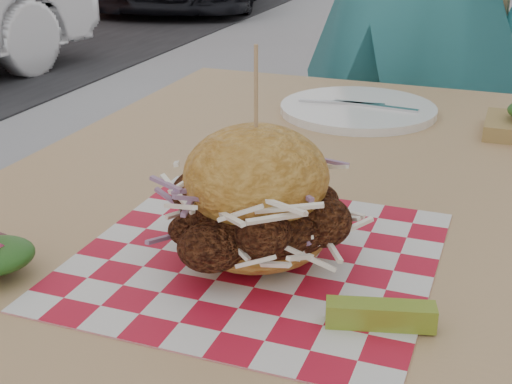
{
  "coord_description": "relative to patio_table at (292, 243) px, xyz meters",
  "views": [
    {
      "loc": [
        0.03,
        -0.84,
        1.1
      ],
      "look_at": [
        -0.2,
        -0.23,
        0.82
      ],
      "focal_mm": 50.0,
      "sensor_mm": 36.0,
      "label": 1
    }
  ],
  "objects": [
    {
      "name": "patio_chair",
      "position": [
        0.01,
        0.98,
        -0.12
      ],
      "size": [
        0.46,
        0.47,
        0.95
      ],
      "rotation": [
        0.0,
        0.0,
        -0.11
      ],
      "color": "tan",
      "rests_on": "ground"
    },
    {
      "name": "patio_table",
      "position": [
        0.0,
        0.0,
        0.0
      ],
      "size": [
        0.8,
        1.2,
        0.75
      ],
      "color": "tan",
      "rests_on": "ground"
    },
    {
      "name": "paper_liner",
      "position": [
        0.02,
        -0.2,
        0.08
      ],
      "size": [
        0.36,
        0.36,
        0.0
      ],
      "primitive_type": "cube",
      "color": "#B61229",
      "rests_on": "patio_table"
    },
    {
      "name": "sandwich",
      "position": [
        0.02,
        -0.2,
        0.14
      ],
      "size": [
        0.19,
        0.19,
        0.22
      ],
      "color": "#C58C37",
      "rests_on": "paper_liner"
    },
    {
      "name": "pickle_spear",
      "position": [
        0.17,
        -0.28,
        0.09
      ],
      "size": [
        0.1,
        0.05,
        0.02
      ],
      "primitive_type": "cube",
      "rotation": [
        0.0,
        0.0,
        0.26
      ],
      "color": "#909F2E",
      "rests_on": "paper_liner"
    },
    {
      "name": "place_setting",
      "position": [
        0.0,
        0.37,
        0.09
      ],
      "size": [
        0.27,
        0.27,
        0.02
      ],
      "color": "white",
      "rests_on": "patio_table"
    }
  ]
}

